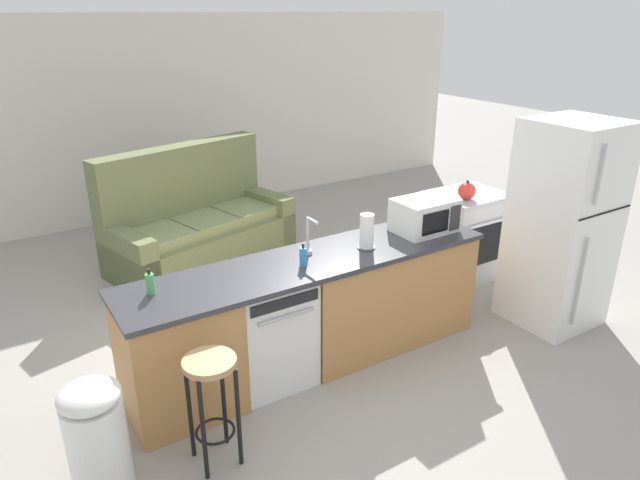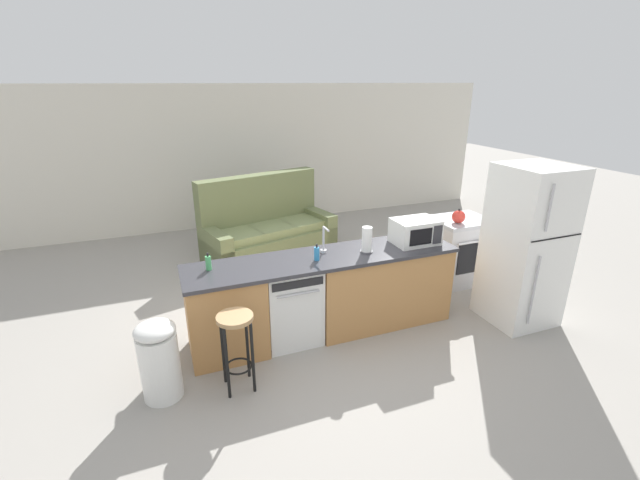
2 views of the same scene
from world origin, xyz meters
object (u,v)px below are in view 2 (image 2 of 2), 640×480
object	(u,v)px
soap_bottle	(317,254)
dishwasher	(290,303)
paper_towel_roll	(367,240)
refrigerator	(526,246)
couch	(266,231)
dish_soap_bottle	(208,263)
stove_range	(458,250)
kettle	(459,217)
trash_bin	(159,359)
microwave	(415,231)
bar_stool	(236,336)

from	to	relation	value
soap_bottle	dishwasher	bearing A→B (deg)	167.26
paper_towel_roll	soap_bottle	bearing A→B (deg)	-178.44
refrigerator	paper_towel_roll	distance (m)	1.81
soap_bottle	couch	bearing A→B (deg)	88.13
paper_towel_roll	dish_soap_bottle	size ratio (longest dim) A/B	1.60
stove_range	soap_bottle	size ratio (longest dim) A/B	5.11
kettle	trash_bin	world-z (taller)	kettle
microwave	kettle	size ratio (longest dim) A/B	2.44
dishwasher	paper_towel_roll	size ratio (longest dim) A/B	2.98
stove_range	couch	size ratio (longest dim) A/B	0.42
refrigerator	trash_bin	distance (m)	3.97
microwave	trash_bin	world-z (taller)	microwave
paper_towel_roll	kettle	size ratio (longest dim) A/B	1.38
dish_soap_bottle	couch	bearing A→B (deg)	63.71
microwave	kettle	bearing A→B (deg)	24.39
microwave	soap_bottle	world-z (taller)	microwave
refrigerator	couch	distance (m)	3.75
stove_range	microwave	size ratio (longest dim) A/B	1.80
stove_range	trash_bin	xyz separation A→B (m)	(-3.93, -1.02, -0.07)
paper_towel_roll	refrigerator	bearing A→B (deg)	-16.10
soap_bottle	kettle	size ratio (longest dim) A/B	0.86
microwave	paper_towel_roll	distance (m)	0.64
paper_towel_roll	soap_bottle	xyz separation A→B (m)	(-0.58, -0.02, -0.07)
refrigerator	paper_towel_roll	bearing A→B (deg)	163.90
stove_range	paper_towel_roll	world-z (taller)	paper_towel_roll
microwave	bar_stool	distance (m)	2.31
trash_bin	couch	size ratio (longest dim) A/B	0.34
couch	bar_stool	bearing A→B (deg)	-109.00
paper_towel_roll	couch	bearing A→B (deg)	101.43
bar_stool	couch	distance (m)	3.20
paper_towel_roll	kettle	bearing A→B (deg)	16.69
refrigerator	couch	xyz separation A→B (m)	(-2.24, 2.97, -0.51)
paper_towel_roll	soap_bottle	size ratio (longest dim) A/B	1.60
trash_bin	stove_range	bearing A→B (deg)	14.56
soap_bottle	trash_bin	world-z (taller)	soap_bottle
kettle	bar_stool	xyz separation A→B (m)	(-3.11, -1.02, -0.45)
kettle	couch	world-z (taller)	couch
refrigerator	couch	bearing A→B (deg)	126.96
paper_towel_roll	bar_stool	distance (m)	1.71
kettle	bar_stool	size ratio (longest dim) A/B	0.28
dishwasher	trash_bin	distance (m)	1.41
dishwasher	couch	distance (m)	2.45
dish_soap_bottle	soap_bottle	bearing A→B (deg)	-8.41
stove_range	couch	xyz separation A→B (m)	(-2.24, 1.87, -0.06)
refrigerator	kettle	bearing A→B (deg)	99.66
refrigerator	dish_soap_bottle	size ratio (longest dim) A/B	10.29
dishwasher	dish_soap_bottle	bearing A→B (deg)	173.18
paper_towel_roll	dish_soap_bottle	distance (m)	1.66
refrigerator	microwave	distance (m)	1.24
microwave	couch	world-z (taller)	couch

